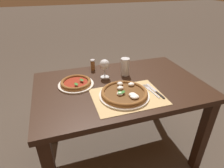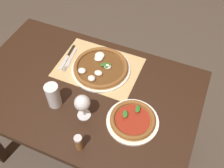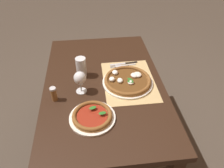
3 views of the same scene
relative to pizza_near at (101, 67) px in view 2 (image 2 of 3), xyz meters
The scene contains 10 objects.
ground_plane 0.78m from the pizza_near, 79.07° to the left, with size 24.00×24.00×0.00m, color #473D33.
dining_table 0.21m from the pizza_near, 79.07° to the left, with size 1.28×0.81×0.74m.
paper_placemat 0.03m from the pizza_near, 32.51° to the right, with size 0.48×0.35×0.00m, color tan.
pizza_near is the anchor object (origin of this frame).
pizza_far 0.39m from the pizza_near, 139.00° to the left, with size 0.27×0.27×0.04m.
wine_glass 0.33m from the pizza_near, 98.96° to the left, with size 0.08×0.08×0.16m.
pint_glass 0.34m from the pizza_near, 68.27° to the left, with size 0.07×0.07×0.15m.
fork 0.20m from the pizza_near, ahead, with size 0.04×0.20×0.00m.
knife 0.23m from the pizza_near, ahead, with size 0.04×0.22×0.01m.
pepper_shaker 0.50m from the pizza_near, 102.98° to the left, with size 0.04×0.04×0.10m.
Camera 2 is at (-0.49, 0.75, 1.90)m, focal length 42.00 mm.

